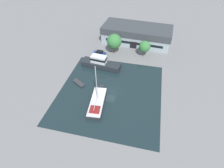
# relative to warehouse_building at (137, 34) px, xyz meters

# --- Properties ---
(ground_plane) EXTENTS (440.00, 440.00, 0.00)m
(ground_plane) POSITION_rel_warehouse_building_xyz_m (-3.19, -28.97, -3.01)
(ground_plane) COLOR slate
(water_canal) EXTENTS (26.49, 28.23, 0.01)m
(water_canal) POSITION_rel_warehouse_building_xyz_m (-3.19, -28.97, -3.00)
(water_canal) COLOR #19282D
(water_canal) RESTS_ON ground
(warehouse_building) EXTENTS (25.57, 12.65, 5.93)m
(warehouse_building) POSITION_rel_warehouse_building_xyz_m (0.00, 0.00, 0.00)
(warehouse_building) COLOR #99A8B2
(warehouse_building) RESTS_ON ground
(quay_tree_near_building) EXTENTS (3.71, 3.71, 5.47)m
(quay_tree_near_building) POSITION_rel_warehouse_building_xyz_m (3.74, -9.55, 0.59)
(quay_tree_near_building) COLOR brown
(quay_tree_near_building) RESTS_ON ground
(quay_tree_by_water) EXTENTS (4.86, 4.86, 6.86)m
(quay_tree_by_water) POSITION_rel_warehouse_building_xyz_m (-6.33, -9.87, 1.41)
(quay_tree_by_water) COLOR brown
(quay_tree_by_water) RESTS_ON ground
(parked_car) EXTENTS (4.29, 2.07, 1.61)m
(parked_car) POSITION_rel_warehouse_building_xyz_m (-10.88, -12.41, -2.20)
(parked_car) COLOR navy
(parked_car) RESTS_ON ground
(sailboat_moored) EXTENTS (4.27, 11.39, 10.97)m
(sailboat_moored) POSITION_rel_warehouse_building_xyz_m (-5.33, -33.63, -2.43)
(sailboat_moored) COLOR #23282D
(sailboat_moored) RESTS_ON water_canal
(motor_cruiser) EXTENTS (12.56, 4.66, 3.82)m
(motor_cruiser) POSITION_rel_warehouse_building_xyz_m (-8.77, -18.68, -1.63)
(motor_cruiser) COLOR #23282D
(motor_cruiser) RESTS_ON water_canal
(small_dinghy) EXTENTS (4.04, 3.21, 0.49)m
(small_dinghy) POSITION_rel_warehouse_building_xyz_m (-12.47, -27.73, -2.75)
(small_dinghy) COLOR #23282D
(small_dinghy) RESTS_ON water_canal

